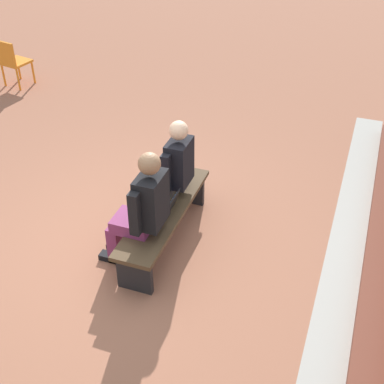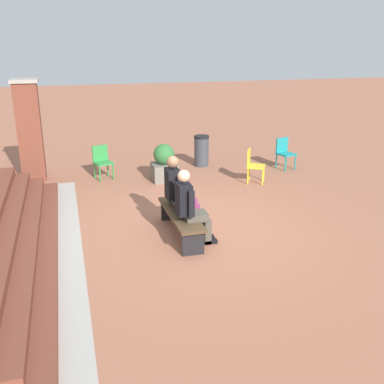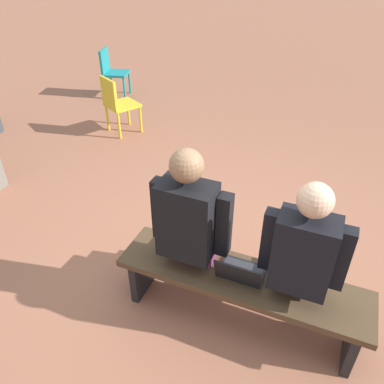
{
  "view_description": "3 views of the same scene",
  "coord_description": "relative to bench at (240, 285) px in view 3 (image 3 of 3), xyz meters",
  "views": [
    {
      "loc": [
        4.06,
        2.2,
        3.96
      ],
      "look_at": [
        -0.31,
        0.63,
        0.68
      ],
      "focal_mm": 50.0,
      "sensor_mm": 36.0,
      "label": 1
    },
    {
      "loc": [
        -7.43,
        2.2,
        3.36
      ],
      "look_at": [
        -0.67,
        0.27,
        0.98
      ],
      "focal_mm": 42.0,
      "sensor_mm": 36.0,
      "label": 2
    },
    {
      "loc": [
        -0.6,
        2.2,
        2.43
      ],
      "look_at": [
        0.19,
        0.32,
        1.05
      ],
      "focal_mm": 35.0,
      "sensor_mm": 36.0,
      "label": 3
    }
  ],
  "objects": [
    {
      "name": "person_adult",
      "position": [
        0.4,
        -0.07,
        0.38
      ],
      "size": [
        0.57,
        0.72,
        1.39
      ],
      "color": "#7F2D5B",
      "rests_on": "ground"
    },
    {
      "name": "laptop",
      "position": [
        0.01,
        0.01,
        0.15
      ],
      "size": [
        0.32,
        0.29,
        0.21
      ],
      "color": "black",
      "rests_on": "bench"
    },
    {
      "name": "plastic_chair_by_pillar",
      "position": [
        2.62,
        -2.52,
        0.13
      ],
      "size": [
        0.57,
        0.57,
        0.84
      ],
      "color": "gold",
      "rests_on": "ground"
    },
    {
      "name": "ground_plane",
      "position": [
        0.2,
        -0.35,
        -0.35
      ],
      "size": [
        60.0,
        60.0,
        0.0
      ],
      "primitive_type": "plane",
      "color": "#9E6047"
    },
    {
      "name": "person_student",
      "position": [
        -0.38,
        -0.07,
        0.36
      ],
      "size": [
        0.54,
        0.68,
        1.34
      ],
      "color": "#4C473D",
      "rests_on": "ground"
    },
    {
      "name": "plastic_chair_mid_courtyard",
      "position": [
        3.59,
        -3.86,
        0.13
      ],
      "size": [
        0.52,
        0.52,
        0.84
      ],
      "color": "teal",
      "rests_on": "ground"
    },
    {
      "name": "bench",
      "position": [
        0.0,
        0.0,
        0.0
      ],
      "size": [
        1.8,
        0.44,
        0.45
      ],
      "color": "#4C3823",
      "rests_on": "ground"
    }
  ]
}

